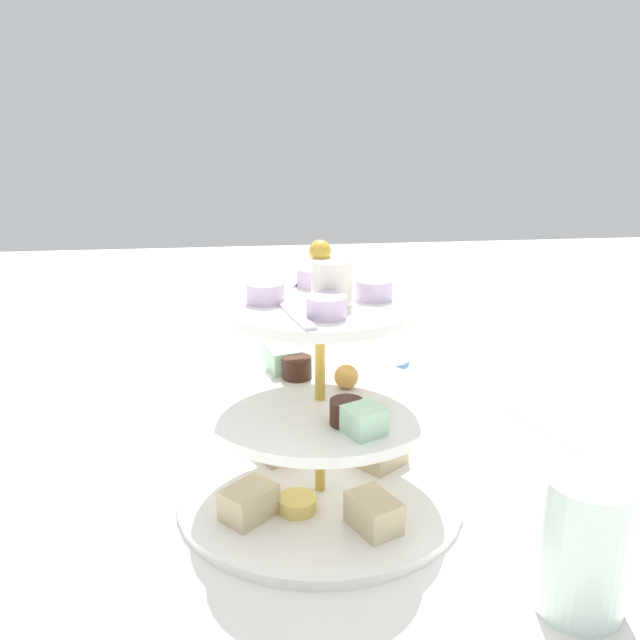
% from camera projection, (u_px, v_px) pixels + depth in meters
% --- Properties ---
extents(ground_plane, '(2.40, 2.40, 0.00)m').
position_uv_depth(ground_plane, '(320.00, 498.00, 0.70)').
color(ground_plane, silver).
extents(tiered_serving_stand, '(0.28, 0.28, 0.26)m').
position_uv_depth(tiered_serving_stand, '(320.00, 423.00, 0.68)').
color(tiered_serving_stand, white).
rests_on(tiered_serving_stand, ground_plane).
extents(water_glass_tall_right, '(0.07, 0.07, 0.11)m').
position_uv_depth(water_glass_tall_right, '(585.00, 545.00, 0.54)').
color(water_glass_tall_right, silver).
rests_on(water_glass_tall_right, ground_plane).
extents(water_glass_short_left, '(0.06, 0.06, 0.08)m').
position_uv_depth(water_glass_short_left, '(280.00, 366.00, 0.93)').
color(water_glass_short_left, silver).
rests_on(water_glass_short_left, ground_plane).
extents(teacup_with_saucer, '(0.09, 0.09, 0.05)m').
position_uv_depth(teacup_with_saucer, '(386.00, 377.00, 0.94)').
color(teacup_with_saucer, white).
rests_on(teacup_with_saucer, ground_plane).
extents(butter_knife_right, '(0.17, 0.06, 0.00)m').
position_uv_depth(butter_knife_right, '(557.00, 436.00, 0.83)').
color(butter_knife_right, silver).
rests_on(butter_knife_right, ground_plane).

